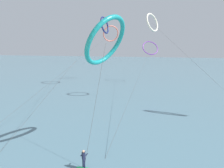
% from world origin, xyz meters
% --- Properties ---
extents(sea_water, '(400.00, 200.00, 0.08)m').
position_xyz_m(sea_water, '(0.00, 107.50, 0.04)').
color(sea_water, slate).
rests_on(sea_water, ground).
extents(surfer_emerald, '(1.40, 0.72, 1.70)m').
position_xyz_m(surfer_emerald, '(0.64, 11.41, 0.82)').
color(surfer_emerald, '#199351').
rests_on(surfer_emerald, ground).
extents(kite_violet, '(5.43, 46.13, 11.97)m').
position_xyz_m(kite_violet, '(1.78, 56.70, 9.96)').
color(kite_violet, purple).
rests_on(kite_violet, ground).
extents(kite_ivory, '(17.49, 3.91, 16.56)m').
position_xyz_m(kite_ivory, '(3.80, 36.80, 14.75)').
color(kite_ivory, silver).
rests_on(kite_ivory, ground).
extents(kite_coral, '(4.94, 50.51, 16.60)m').
position_xyz_m(kite_coral, '(-10.13, 57.12, 14.18)').
color(kite_coral, '#EA7260').
rests_on(kite_coral, ground).
extents(kite_navy, '(1.79, 38.99, 17.99)m').
position_xyz_m(kite_navy, '(-9.19, 48.20, 15.74)').
color(kite_navy, navy).
rests_on(kite_navy, ground).
extents(kite_teal, '(4.42, 7.17, 13.19)m').
position_xyz_m(kite_teal, '(1.32, 15.61, 10.81)').
color(kite_teal, teal).
rests_on(kite_teal, ground).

